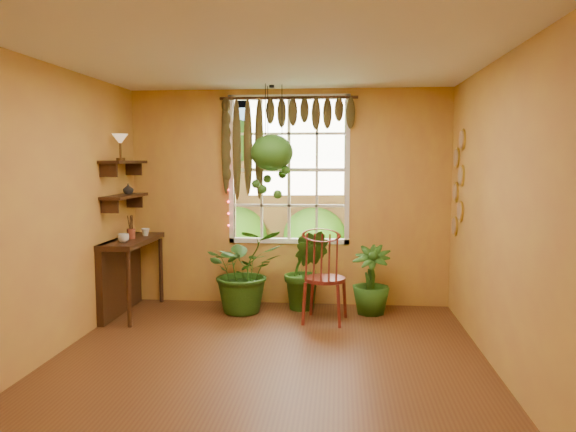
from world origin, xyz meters
name	(u,v)px	position (x,y,z in m)	size (l,w,h in m)	color
floor	(266,367)	(0.00, 0.00, 0.00)	(4.50, 4.50, 0.00)	#5A3519
ceiling	(264,55)	(0.00, 0.00, 2.70)	(4.50, 4.50, 0.00)	silver
wall_back	(289,198)	(0.00, 2.25, 1.35)	(4.00, 4.00, 0.00)	#BA7A3F
wall_left	(43,213)	(-2.00, 0.00, 1.35)	(4.50, 4.50, 0.00)	#BA7A3F
wall_right	(505,217)	(2.00, 0.00, 1.35)	(4.50, 4.50, 0.00)	#BA7A3F
window	(289,170)	(0.00, 2.28, 1.70)	(1.52, 0.10, 1.86)	white
valance_vine	(281,123)	(-0.08, 2.16, 2.28)	(1.70, 0.12, 1.10)	#371F0F
string_lights	(228,166)	(-0.76, 2.19, 1.75)	(0.03, 0.03, 1.54)	#FF2633
wall_plates	(458,184)	(1.98, 1.79, 1.55)	(0.04, 0.32, 1.10)	beige
counter_ledge	(124,267)	(-1.91, 1.60, 0.55)	(0.40, 1.20, 0.90)	#371F0F
shelf_lower	(125,196)	(-1.88, 1.60, 1.40)	(0.25, 0.90, 0.04)	#371F0F
shelf_upper	(124,162)	(-1.88, 1.60, 1.80)	(0.25, 0.90, 0.04)	#371F0F
backyard	(321,186)	(0.24, 6.87, 1.28)	(14.00, 10.00, 12.00)	#205317
windsor_chair	(324,291)	(0.47, 1.44, 0.36)	(0.54, 0.56, 1.24)	maroon
potted_plant_left	(245,270)	(-0.49, 1.78, 0.51)	(0.92, 0.80, 1.02)	#1C4B14
potted_plant_mid	(306,270)	(0.24, 1.95, 0.49)	(0.54, 0.44, 0.99)	#1C4B14
potted_plant_right	(371,280)	(1.02, 1.85, 0.41)	(0.46, 0.46, 0.81)	#1C4B14
hanging_basket	(272,155)	(-0.17, 1.86, 1.88)	(0.50, 0.50, 1.35)	black
cup_a	(123,238)	(-1.78, 1.29, 0.95)	(0.13, 0.13, 0.10)	silver
cup_b	(145,232)	(-1.72, 1.83, 0.95)	(0.10, 0.10, 0.09)	beige
brush_jar	(131,227)	(-1.80, 1.57, 1.04)	(0.10, 0.10, 0.35)	brown
shelf_vase	(128,189)	(-1.87, 1.70, 1.48)	(0.12, 0.12, 0.13)	#B2AD99
tiffany_lamp	(120,141)	(-1.86, 1.47, 2.04)	(0.18, 0.18, 0.30)	brown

